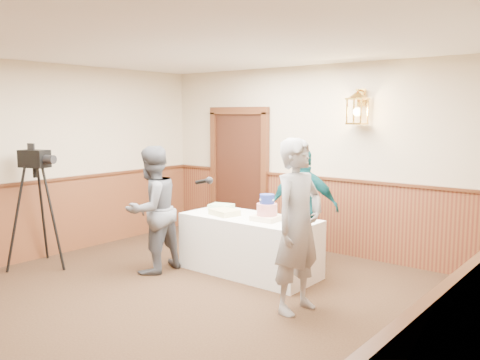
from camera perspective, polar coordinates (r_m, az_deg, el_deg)
The scene contains 10 objects.
ground at distance 5.36m, azimuth -10.26°, elevation -15.40°, with size 7.00×7.00×0.00m, color black.
room_shell at distance 5.32m, azimuth -7.32°, elevation 1.45°, with size 6.02×7.02×2.81m.
display_table at distance 6.68m, azimuth 1.08°, elevation -7.30°, with size 1.80×0.80×0.75m, color white.
tiered_cake at distance 6.35m, azimuth 3.05°, elevation -3.41°, with size 0.33×0.33×0.33m.
sheet_cake_yellow at distance 6.70m, azimuth -1.76°, elevation -3.64°, with size 0.36×0.27×0.07m, color #E0CE86.
sheet_cake_green at distance 7.11m, azimuth -2.11°, elevation -3.01°, with size 0.31×0.25×0.07m, color #B2E4A1.
interviewer at distance 6.73m, azimuth -9.83°, elevation -3.29°, with size 1.49×0.82×1.66m.
baker at distance 5.33m, azimuth 6.54°, elevation -5.14°, with size 0.67×0.44×1.83m, color gray.
assistant_p at distance 6.98m, azimuth 7.17°, elevation -3.11°, with size 0.94×0.39×1.61m, color #0F5159.
tv_camera_rig at distance 7.39m, azimuth -21.80°, elevation -3.68°, with size 0.63×0.58×1.60m.
Camera 1 is at (3.76, -3.22, 2.06)m, focal length 38.00 mm.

